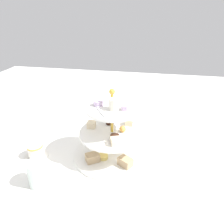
{
  "coord_description": "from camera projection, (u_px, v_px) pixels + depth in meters",
  "views": [
    {
      "loc": [
        0.66,
        0.13,
        0.51
      ],
      "look_at": [
        0.0,
        0.0,
        0.18
      ],
      "focal_mm": 34.37,
      "sensor_mm": 36.0,
      "label": 1
    }
  ],
  "objects": [
    {
      "name": "teacup_with_saucer",
      "position": [
        36.0,
        151.0,
        0.81
      ],
      "size": [
        0.09,
        0.09,
        0.05
      ],
      "color": "white",
      "rests_on": "ground_plane"
    },
    {
      "name": "ground_plane",
      "position": [
        112.0,
        155.0,
        0.82
      ],
      "size": [
        2.4,
        2.4,
        0.0
      ],
      "primitive_type": "plane",
      "color": "white"
    },
    {
      "name": "water_glass_tall_right",
      "position": [
        129.0,
        111.0,
        1.03
      ],
      "size": [
        0.07,
        0.07,
        0.12
      ],
      "primitive_type": "cylinder",
      "color": "silver",
      "rests_on": "ground_plane"
    },
    {
      "name": "tiered_serving_stand",
      "position": [
        112.0,
        138.0,
        0.79
      ],
      "size": [
        0.29,
        0.29,
        0.27
      ],
      "color": "white",
      "rests_on": "ground_plane"
    },
    {
      "name": "water_glass_short_left",
      "position": [
        38.0,
        173.0,
        0.67
      ],
      "size": [
        0.06,
        0.06,
        0.08
      ],
      "primitive_type": "cylinder",
      "color": "silver",
      "rests_on": "ground_plane"
    },
    {
      "name": "butter_knife_right",
      "position": [
        64.0,
        126.0,
        1.03
      ],
      "size": [
        0.14,
        0.12,
        0.0
      ],
      "primitive_type": "cube",
      "rotation": [
        0.0,
        0.0,
        5.62
      ],
      "color": "silver",
      "rests_on": "ground_plane"
    },
    {
      "name": "butter_knife_left",
      "position": [
        200.0,
        162.0,
        0.78
      ],
      "size": [
        0.17,
        0.02,
        0.0
      ],
      "primitive_type": "cube",
      "rotation": [
        0.0,
        0.0,
        3.2
      ],
      "color": "silver",
      "rests_on": "ground_plane"
    }
  ]
}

